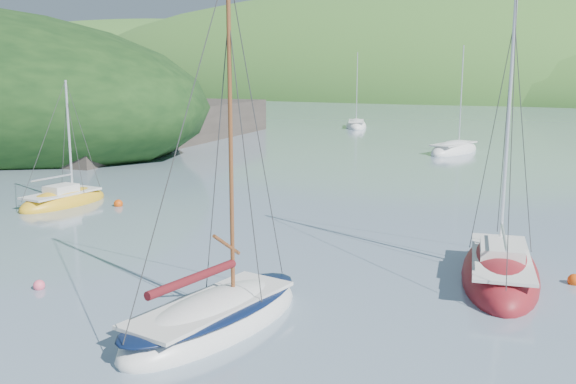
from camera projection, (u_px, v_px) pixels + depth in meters
The scene contains 8 objects.
ground at pixel (113, 309), 19.14m from camera, with size 700.00×700.00×0.00m, color slate.
shoreline_hills at pixel (560, 96), 170.62m from camera, with size 690.00×135.00×56.00m.
daysailer_white at pixel (215, 319), 17.79m from camera, with size 3.02×7.00×10.50m.
sloop_red at pixel (500, 274), 21.75m from camera, with size 4.23×7.73×10.85m.
sailboat_yellow at pixel (64, 201), 33.84m from camera, with size 2.13×5.37×7.12m.
distant_sloop_a at pixel (454, 151), 54.87m from camera, with size 3.70×7.23×9.83m.
distant_sloop_c at pixel (356, 126), 78.59m from camera, with size 5.02×7.29×9.85m.
mooring_buoys at pixel (288, 263), 23.34m from camera, with size 23.46×12.65×0.46m.
Camera 1 is at (13.59, -13.11, 7.05)m, focal length 40.00 mm.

